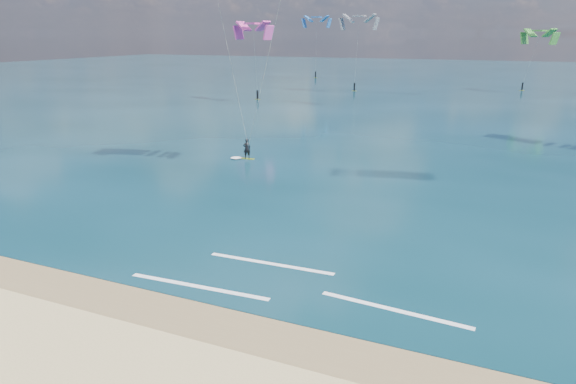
# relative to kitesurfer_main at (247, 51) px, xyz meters

# --- Properties ---
(ground) EXTENTS (320.00, 320.00, 0.00)m
(ground) POSITION_rel_kitesurfer_main_xyz_m (10.06, 17.02, -8.59)
(ground) COLOR tan
(ground) RESTS_ON ground
(wet_sand_strip) EXTENTS (320.00, 2.40, 0.01)m
(wet_sand_strip) POSITION_rel_kitesurfer_main_xyz_m (10.06, -19.98, -8.58)
(wet_sand_strip) COLOR brown
(wet_sand_strip) RESTS_ON ground
(sea) EXTENTS (320.00, 200.00, 0.04)m
(sea) POSITION_rel_kitesurfer_main_xyz_m (10.06, 81.02, -8.57)
(sea) COLOR #082930
(sea) RESTS_ON ground
(kitesurfer_main) EXTENTS (8.89, 6.55, 16.54)m
(kitesurfer_main) POSITION_rel_kitesurfer_main_xyz_m (0.00, 0.00, 0.00)
(kitesurfer_main) COLOR #BBF01C
(kitesurfer_main) RESTS_ON sea
(shoreline_foam) EXTENTS (13.58, 3.61, 0.01)m
(shoreline_foam) POSITION_rel_kitesurfer_main_xyz_m (10.00, -16.54, -8.54)
(shoreline_foam) COLOR white
(shoreline_foam) RESTS_ON ground
(distant_kites) EXTENTS (75.51, 44.36, 13.20)m
(distant_kites) POSITION_rel_kitesurfer_main_xyz_m (1.45, 55.60, -2.84)
(distant_kites) COLOR gray
(distant_kites) RESTS_ON ground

